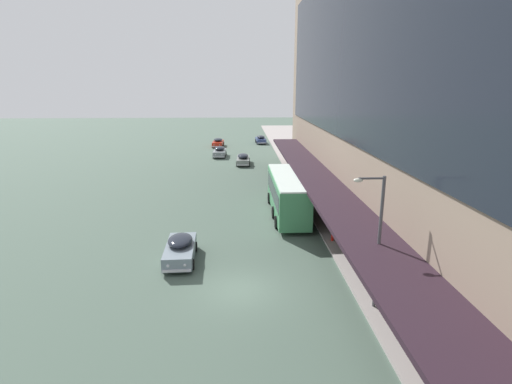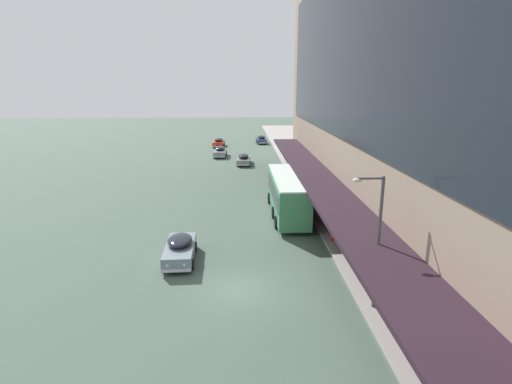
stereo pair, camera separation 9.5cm
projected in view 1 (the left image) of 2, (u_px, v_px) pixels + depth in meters
ground at (240, 290)px, 21.69m from camera, size 240.00×240.00×0.00m
sidewalk_kerb at (438, 285)px, 22.12m from camera, size 10.00×180.00×0.15m
building_facade at (469, 47)px, 18.89m from camera, size 9.20×80.00×25.14m
transit_bus_kerbside_front at (287, 193)px, 33.79m from camera, size 2.76×10.66×3.42m
sedan_trailing_near at (220, 152)px, 61.96m from camera, size 2.03×4.59×1.60m
sedan_far_back at (218, 142)px, 72.21m from camera, size 2.08×4.86×1.52m
sedan_second_mid at (261, 139)px, 76.24m from camera, size 2.01×4.49×1.54m
sedan_lead_near at (180, 249)px, 25.23m from camera, size 2.03×4.71×1.52m
sedan_oncoming_rear at (243, 159)px, 56.00m from camera, size 1.95×5.03×1.54m
pedestrian_at_kerb at (351, 225)px, 28.29m from camera, size 0.51×0.43×1.86m
street_lamp at (376, 233)px, 18.84m from camera, size 1.50×0.28×6.63m
fire_hydrant at (332, 236)px, 28.09m from camera, size 0.20×0.40×0.70m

